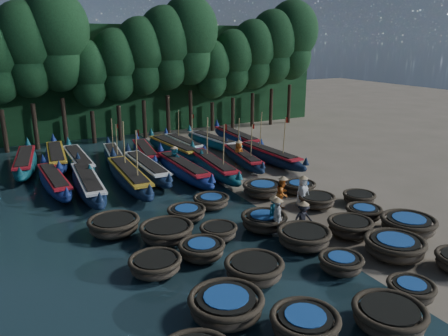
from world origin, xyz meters
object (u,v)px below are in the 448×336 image
coracle_8 (395,247)px  coracle_12 (304,237)px  long_boat_17 (237,138)px  coracle_2 (389,316)px  coracle_14 (364,213)px  coracle_3 (411,290)px  coracle_7 (341,263)px  coracle_9 (408,225)px  coracle_19 (359,198)px  coracle_17 (264,221)px  long_boat_12 (114,156)px  coracle_10 (155,265)px  long_boat_11 (78,161)px  fisherman_0 (303,191)px  long_boat_5 (183,169)px  coracle_21 (187,213)px  coracle_15 (167,232)px  fisherman_3 (303,218)px  coracle_5 (226,305)px  long_boat_16 (213,142)px  coracle_13 (350,227)px  fisherman_4 (277,216)px  long_boat_2 (88,184)px  long_boat_3 (129,177)px  coracle_16 (219,232)px  fisherman_2 (283,193)px  fisherman_1 (274,212)px  coracle_6 (254,269)px  long_boat_15 (184,144)px  long_boat_9 (25,162)px  long_boat_14 (174,149)px  fisherman_5 (175,159)px  coracle_1 (305,324)px  long_boat_13 (145,152)px  coracle_11 (202,250)px  long_boat_6 (213,166)px  coracle_22 (211,201)px  long_boat_1 (54,181)px  long_boat_10 (57,157)px  coracle_20 (114,225)px  coracle_24 (299,187)px  fisherman_6 (239,152)px

coracle_8 → coracle_12: bearing=137.7°
coracle_12 → long_boat_17: bearing=69.2°
coracle_2 → coracle_14: bearing=49.8°
coracle_3 → coracle_7: 2.69m
coracle_9 → coracle_19: (0.87, 3.98, -0.12)m
coracle_17 → long_boat_12: size_ratio=0.32×
coracle_10 → long_boat_11: bearing=89.8°
fisherman_0 → long_boat_5: bearing=114.7°
coracle_21 → long_boat_5: size_ratio=0.23×
coracle_15 → fisherman_3: (5.87, -2.23, 0.36)m
coracle_3 → coracle_5: bearing=161.2°
long_boat_16 → long_boat_11: bearing=178.4°
coracle_21 → coracle_13: bearing=-41.3°
fisherman_3 → fisherman_4: size_ratio=0.88×
long_boat_2 → long_boat_17: (13.72, 6.49, 0.01)m
long_boat_3 → fisherman_0: long_boat_3 is taller
coracle_19 → fisherman_0: bearing=159.8°
coracle_5 → coracle_17: (4.81, 5.17, -0.01)m
coracle_21 → long_boat_17: long_boat_17 is taller
coracle_10 → coracle_16: bearing=23.4°
long_boat_2 → long_boat_11: size_ratio=1.02×
fisherman_2 → coracle_10: bearing=171.2°
fisherman_1 → coracle_7: bearing=-87.8°
fisherman_2 → coracle_6: bearing=-163.4°
long_boat_15 → long_boat_16: bearing=-15.1°
coracle_16 → coracle_17: (2.38, -0.08, 0.07)m
coracle_3 → long_boat_9: 25.56m
coracle_9 → coracle_13: size_ratio=1.01×
coracle_13 → long_boat_14: (-1.82, 17.20, 0.13)m
coracle_13 → long_boat_2: bearing=129.0°
long_boat_11 → coracle_8: bearing=-64.7°
coracle_15 → fisherman_0: size_ratio=1.29×
coracle_5 → coracle_19: (11.31, 5.59, -0.11)m
coracle_10 → coracle_17: (5.91, 1.45, 0.07)m
coracle_17 → fisherman_5: size_ratio=1.22×
coracle_1 → long_boat_13: bearing=84.3°
coracle_9 → long_boat_2: bearing=133.0°
long_boat_3 → coracle_11: bearing=-88.4°
fisherman_2 → fisherman_3: fisherman_2 is taller
coracle_7 → coracle_21: coracle_7 is taller
long_boat_6 → coracle_16: bearing=-110.4°
coracle_17 → fisherman_4: bearing=-74.8°
coracle_10 → coracle_1: bearing=-64.1°
coracle_22 → long_boat_1: long_boat_1 is taller
coracle_13 → long_boat_10: 21.38m
coracle_20 → long_boat_10: bearing=92.8°
coracle_7 → coracle_21: 8.19m
coracle_8 → long_boat_16: bearing=84.9°
coracle_15 → coracle_24: (9.16, 2.36, -0.07)m
coracle_13 → fisherman_6: size_ratio=1.33×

